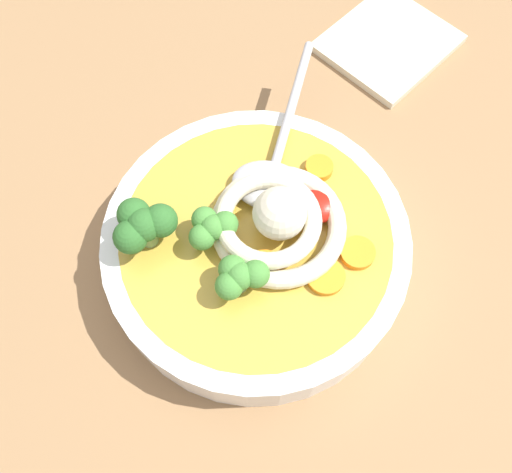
# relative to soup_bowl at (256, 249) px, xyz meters

# --- Properties ---
(table_slab) EXTENTS (1.18, 1.18, 0.04)m
(table_slab) POSITION_rel_soup_bowl_xyz_m (0.04, 0.02, -0.05)
(table_slab) COLOR #936D47
(table_slab) RESTS_ON ground
(soup_bowl) EXTENTS (0.24, 0.24, 0.05)m
(soup_bowl) POSITION_rel_soup_bowl_xyz_m (0.00, 0.00, 0.00)
(soup_bowl) COLOR white
(soup_bowl) RESTS_ON table_slab
(noodle_pile) EXTENTS (0.11, 0.11, 0.05)m
(noodle_pile) POSITION_rel_soup_bowl_xyz_m (-0.02, 0.01, 0.04)
(noodle_pile) COLOR beige
(noodle_pile) RESTS_ON soup_bowl
(soup_spoon) EXTENTS (0.16, 0.12, 0.02)m
(soup_spoon) POSITION_rel_soup_bowl_xyz_m (-0.05, -0.03, 0.03)
(soup_spoon) COLOR #B7B7BC
(soup_spoon) RESTS_ON soup_bowl
(chili_sauce_dollop) EXTENTS (0.03, 0.03, 0.01)m
(chili_sauce_dollop) POSITION_rel_soup_bowl_xyz_m (-0.05, 0.02, 0.03)
(chili_sauce_dollop) COLOR #B2190F
(chili_sauce_dollop) RESTS_ON soup_bowl
(broccoli_floret_far) EXTENTS (0.05, 0.04, 0.04)m
(broccoli_floret_far) POSITION_rel_soup_bowl_xyz_m (0.06, -0.05, 0.05)
(broccoli_floret_far) COLOR #7A9E60
(broccoli_floret_far) RESTS_ON soup_bowl
(broccoli_floret_left) EXTENTS (0.04, 0.03, 0.03)m
(broccoli_floret_left) POSITION_rel_soup_bowl_xyz_m (0.03, -0.02, 0.04)
(broccoli_floret_left) COLOR #7A9E60
(broccoli_floret_left) RESTS_ON soup_bowl
(broccoli_floret_front) EXTENTS (0.04, 0.03, 0.03)m
(broccoli_floret_front) POSITION_rel_soup_bowl_xyz_m (0.04, 0.02, 0.04)
(broccoli_floret_front) COLOR #7A9E60
(broccoli_floret_front) RESTS_ON soup_bowl
(carrot_slice_center) EXTENTS (0.03, 0.03, 0.01)m
(carrot_slice_center) POSITION_rel_soup_bowl_xyz_m (-0.02, 0.06, 0.03)
(carrot_slice_center) COLOR orange
(carrot_slice_center) RESTS_ON soup_bowl
(carrot_slice_beside_noodles) EXTENTS (0.02, 0.02, 0.01)m
(carrot_slice_beside_noodles) POSITION_rel_soup_bowl_xyz_m (0.01, 0.03, 0.03)
(carrot_slice_beside_noodles) COLOR orange
(carrot_slice_beside_noodles) RESTS_ON soup_bowl
(carrot_slice_extra_b) EXTENTS (0.03, 0.03, 0.01)m
(carrot_slice_extra_b) POSITION_rel_soup_bowl_xyz_m (-0.05, 0.06, 0.03)
(carrot_slice_extra_b) COLOR orange
(carrot_slice_extra_b) RESTS_ON soup_bowl
(carrot_slice_rear) EXTENTS (0.02, 0.02, 0.01)m
(carrot_slice_rear) POSITION_rel_soup_bowl_xyz_m (-0.08, -0.01, 0.03)
(carrot_slice_rear) COLOR orange
(carrot_slice_rear) RESTS_ON soup_bowl
(folded_napkin) EXTENTS (0.13, 0.12, 0.01)m
(folded_napkin) POSITION_rel_soup_bowl_xyz_m (-0.26, -0.09, -0.02)
(folded_napkin) COLOR beige
(folded_napkin) RESTS_ON table_slab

